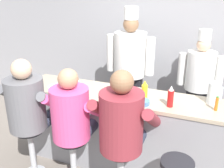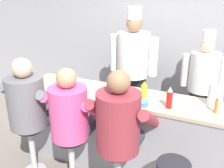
{
  "view_description": "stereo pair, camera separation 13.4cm",
  "coord_description": "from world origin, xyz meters",
  "px_view_note": "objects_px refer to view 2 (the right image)",
  "views": [
    {
      "loc": [
        0.79,
        -2.38,
        2.21
      ],
      "look_at": [
        -0.24,
        0.25,
        1.1
      ],
      "focal_mm": 42.0,
      "sensor_mm": 36.0,
      "label": 1
    },
    {
      "loc": [
        0.91,
        -2.33,
        2.21
      ],
      "look_at": [
        -0.24,
        0.25,
        1.1
      ],
      "focal_mm": 42.0,
      "sensor_mm": 36.0,
      "label": 2
    }
  ],
  "objects_px": {
    "breakfast_plate": "(59,86)",
    "diner_seated_grey": "(29,104)",
    "hot_sauce_bottle_orange": "(216,106)",
    "cereal_bowl": "(141,103)",
    "diner_seated_pink": "(71,115)",
    "cook_in_whites_far": "(203,81)",
    "diner_seated_maroon": "(120,124)",
    "mustard_bottle_yellow": "(144,91)",
    "ketchup_bottle_red": "(169,98)",
    "coffee_mug_white": "(76,82)",
    "water_pitcher_clear": "(214,95)",
    "cook_in_whites_near": "(133,65)"
  },
  "relations": [
    {
      "from": "water_pitcher_clear",
      "to": "cereal_bowl",
      "type": "distance_m",
      "value": 0.77
    },
    {
      "from": "hot_sauce_bottle_orange",
      "to": "diner_seated_grey",
      "type": "xyz_separation_m",
      "value": [
        -1.95,
        -0.49,
        -0.15
      ]
    },
    {
      "from": "breakfast_plate",
      "to": "cook_in_whites_near",
      "type": "xyz_separation_m",
      "value": [
        0.6,
        1.06,
        0.04
      ]
    },
    {
      "from": "water_pitcher_clear",
      "to": "diner_seated_grey",
      "type": "relative_size",
      "value": 0.16
    },
    {
      "from": "diner_seated_pink",
      "to": "hot_sauce_bottle_orange",
      "type": "bearing_deg",
      "value": 19.57
    },
    {
      "from": "hot_sauce_bottle_orange",
      "to": "cook_in_whites_far",
      "type": "height_order",
      "value": "cook_in_whites_far"
    },
    {
      "from": "mustard_bottle_yellow",
      "to": "diner_seated_grey",
      "type": "relative_size",
      "value": 0.15
    },
    {
      "from": "mustard_bottle_yellow",
      "to": "cereal_bowl",
      "type": "relative_size",
      "value": 1.46
    },
    {
      "from": "ketchup_bottle_red",
      "to": "hot_sauce_bottle_orange",
      "type": "distance_m",
      "value": 0.46
    },
    {
      "from": "diner_seated_pink",
      "to": "cereal_bowl",
      "type": "bearing_deg",
      "value": 28.7
    },
    {
      "from": "water_pitcher_clear",
      "to": "coffee_mug_white",
      "type": "relative_size",
      "value": 1.77
    },
    {
      "from": "mustard_bottle_yellow",
      "to": "diner_seated_grey",
      "type": "bearing_deg",
      "value": -157.36
    },
    {
      "from": "water_pitcher_clear",
      "to": "diner_seated_grey",
      "type": "height_order",
      "value": "diner_seated_grey"
    },
    {
      "from": "diner_seated_pink",
      "to": "cook_in_whites_far",
      "type": "relative_size",
      "value": 0.88
    },
    {
      "from": "breakfast_plate",
      "to": "diner_seated_pink",
      "type": "bearing_deg",
      "value": -44.89
    },
    {
      "from": "mustard_bottle_yellow",
      "to": "cereal_bowl",
      "type": "bearing_deg",
      "value": -82.32
    },
    {
      "from": "diner_seated_grey",
      "to": "ketchup_bottle_red",
      "type": "bearing_deg",
      "value": 15.51
    },
    {
      "from": "mustard_bottle_yellow",
      "to": "cook_in_whites_far",
      "type": "height_order",
      "value": "cook_in_whites_far"
    },
    {
      "from": "diner_seated_grey",
      "to": "cook_in_whites_far",
      "type": "height_order",
      "value": "cook_in_whites_far"
    },
    {
      "from": "mustard_bottle_yellow",
      "to": "coffee_mug_white",
      "type": "distance_m",
      "value": 0.91
    },
    {
      "from": "breakfast_plate",
      "to": "cook_in_whites_near",
      "type": "relative_size",
      "value": 0.13
    },
    {
      "from": "cook_in_whites_far",
      "to": "diner_seated_grey",
      "type": "bearing_deg",
      "value": -136.33
    },
    {
      "from": "cook_in_whites_near",
      "to": "cereal_bowl",
      "type": "bearing_deg",
      "value": -66.08
    },
    {
      "from": "cereal_bowl",
      "to": "diner_seated_grey",
      "type": "height_order",
      "value": "diner_seated_grey"
    },
    {
      "from": "mustard_bottle_yellow",
      "to": "breakfast_plate",
      "type": "height_order",
      "value": "mustard_bottle_yellow"
    },
    {
      "from": "hot_sauce_bottle_orange",
      "to": "coffee_mug_white",
      "type": "distance_m",
      "value": 1.66
    },
    {
      "from": "ketchup_bottle_red",
      "to": "mustard_bottle_yellow",
      "type": "relative_size",
      "value": 1.05
    },
    {
      "from": "cook_in_whites_near",
      "to": "cook_in_whites_far",
      "type": "bearing_deg",
      "value": 8.08
    },
    {
      "from": "mustard_bottle_yellow",
      "to": "hot_sauce_bottle_orange",
      "type": "relative_size",
      "value": 1.43
    },
    {
      "from": "diner_seated_pink",
      "to": "diner_seated_maroon",
      "type": "height_order",
      "value": "diner_seated_maroon"
    },
    {
      "from": "diner_seated_grey",
      "to": "diner_seated_maroon",
      "type": "bearing_deg",
      "value": 0.04
    },
    {
      "from": "water_pitcher_clear",
      "to": "diner_seated_pink",
      "type": "relative_size",
      "value": 0.16
    },
    {
      "from": "hot_sauce_bottle_orange",
      "to": "cereal_bowl",
      "type": "distance_m",
      "value": 0.75
    },
    {
      "from": "water_pitcher_clear",
      "to": "cook_in_whites_near",
      "type": "height_order",
      "value": "cook_in_whites_near"
    },
    {
      "from": "breakfast_plate",
      "to": "mustard_bottle_yellow",
      "type": "bearing_deg",
      "value": 3.17
    },
    {
      "from": "ketchup_bottle_red",
      "to": "diner_seated_grey",
      "type": "distance_m",
      "value": 1.57
    },
    {
      "from": "mustard_bottle_yellow",
      "to": "diner_seated_pink",
      "type": "height_order",
      "value": "diner_seated_pink"
    },
    {
      "from": "ketchup_bottle_red",
      "to": "diner_seated_maroon",
      "type": "distance_m",
      "value": 0.59
    },
    {
      "from": "hot_sauce_bottle_orange",
      "to": "coffee_mug_white",
      "type": "bearing_deg",
      "value": 177.9
    },
    {
      "from": "ketchup_bottle_red",
      "to": "hot_sauce_bottle_orange",
      "type": "bearing_deg",
      "value": 9.67
    },
    {
      "from": "breakfast_plate",
      "to": "diner_seated_grey",
      "type": "xyz_separation_m",
      "value": [
        -0.11,
        -0.44,
        -0.09
      ]
    },
    {
      "from": "diner_seated_maroon",
      "to": "diner_seated_pink",
      "type": "bearing_deg",
      "value": -179.71
    },
    {
      "from": "mustard_bottle_yellow",
      "to": "diner_seated_pink",
      "type": "xyz_separation_m",
      "value": [
        -0.64,
        -0.5,
        -0.19
      ]
    },
    {
      "from": "ketchup_bottle_red",
      "to": "hot_sauce_bottle_orange",
      "type": "xyz_separation_m",
      "value": [
        0.45,
        0.08,
        -0.03
      ]
    },
    {
      "from": "hot_sauce_bottle_orange",
      "to": "cereal_bowl",
      "type": "height_order",
      "value": "hot_sauce_bottle_orange"
    },
    {
      "from": "diner_seated_grey",
      "to": "cook_in_whites_far",
      "type": "xyz_separation_m",
      "value": [
        1.72,
        1.64,
        -0.02
      ]
    },
    {
      "from": "water_pitcher_clear",
      "to": "cereal_bowl",
      "type": "height_order",
      "value": "water_pitcher_clear"
    },
    {
      "from": "diner_seated_grey",
      "to": "hot_sauce_bottle_orange",
      "type": "bearing_deg",
      "value": 14.18
    },
    {
      "from": "hot_sauce_bottle_orange",
      "to": "cook_in_whites_near",
      "type": "xyz_separation_m",
      "value": [
        -1.24,
        1.01,
        -0.02
      ]
    },
    {
      "from": "breakfast_plate",
      "to": "cook_in_whites_near",
      "type": "height_order",
      "value": "cook_in_whites_near"
    }
  ]
}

